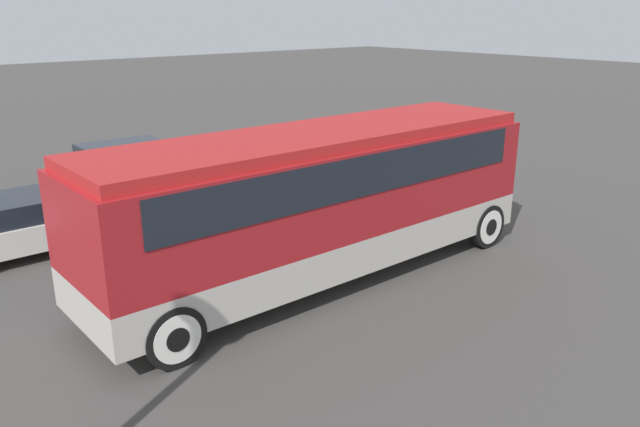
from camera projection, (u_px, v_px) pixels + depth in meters
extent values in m
plane|color=#423F3D|center=(320.00, 276.00, 12.76)|extent=(120.00, 120.00, 0.00)
cube|color=#B7B2A8|center=(320.00, 241.00, 12.52)|extent=(9.63, 2.48, 0.71)
cube|color=maroon|center=(320.00, 184.00, 12.15)|extent=(9.63, 2.48, 1.66)
cube|color=black|center=(320.00, 163.00, 12.02)|extent=(8.47, 2.52, 0.75)
cube|color=#B21E1E|center=(320.00, 136.00, 11.86)|extent=(9.44, 2.29, 0.22)
cube|color=maroon|center=(467.00, 160.00, 15.08)|extent=(0.36, 2.39, 1.90)
cylinder|color=black|center=(486.00, 226.00, 14.24)|extent=(1.01, 0.28, 1.01)
cylinder|color=silver|center=(486.00, 226.00, 14.24)|extent=(0.79, 0.30, 0.79)
cylinder|color=black|center=(486.00, 226.00, 14.24)|extent=(0.38, 0.32, 0.38)
cylinder|color=black|center=(412.00, 203.00, 15.88)|extent=(1.01, 0.28, 1.01)
cylinder|color=silver|center=(412.00, 203.00, 15.88)|extent=(0.79, 0.30, 0.79)
cylinder|color=black|center=(412.00, 203.00, 15.88)|extent=(0.38, 0.32, 0.38)
cylinder|color=black|center=(173.00, 336.00, 9.42)|extent=(1.01, 0.28, 1.01)
cylinder|color=silver|center=(173.00, 336.00, 9.42)|extent=(0.79, 0.30, 0.79)
cylinder|color=black|center=(173.00, 336.00, 9.42)|extent=(0.38, 0.32, 0.38)
cylinder|color=black|center=(113.00, 287.00, 11.07)|extent=(1.01, 0.28, 1.01)
cylinder|color=silver|center=(113.00, 287.00, 11.07)|extent=(0.79, 0.30, 0.79)
cylinder|color=black|center=(113.00, 287.00, 11.07)|extent=(0.38, 0.32, 0.38)
cube|color=silver|center=(51.00, 223.00, 14.26)|extent=(4.66, 1.89, 0.58)
cube|color=black|center=(40.00, 203.00, 13.98)|extent=(2.42, 1.70, 0.47)
cylinder|color=black|center=(144.00, 224.00, 14.84)|extent=(0.68, 0.22, 0.68)
cylinder|color=black|center=(144.00, 224.00, 14.84)|extent=(0.26, 0.26, 0.26)
cylinder|color=black|center=(115.00, 208.00, 16.08)|extent=(0.68, 0.22, 0.68)
cylinder|color=black|center=(115.00, 208.00, 16.08)|extent=(0.26, 0.26, 0.26)
cube|color=#2D5638|center=(131.00, 172.00, 18.71)|extent=(4.55, 1.78, 0.65)
cube|color=black|center=(123.00, 153.00, 18.41)|extent=(2.36, 1.60, 0.57)
cylinder|color=black|center=(198.00, 175.00, 19.31)|extent=(0.67, 0.22, 0.67)
cylinder|color=black|center=(198.00, 175.00, 19.31)|extent=(0.25, 0.26, 0.25)
cylinder|color=black|center=(173.00, 165.00, 20.47)|extent=(0.67, 0.22, 0.67)
cylinder|color=black|center=(173.00, 165.00, 20.47)|extent=(0.25, 0.26, 0.25)
cylinder|color=black|center=(81.00, 196.00, 17.10)|extent=(0.67, 0.22, 0.67)
cylinder|color=black|center=(81.00, 196.00, 17.10)|extent=(0.25, 0.26, 0.25)
cylinder|color=black|center=(61.00, 184.00, 18.26)|extent=(0.67, 0.22, 0.67)
cylinder|color=black|center=(61.00, 184.00, 18.26)|extent=(0.25, 0.26, 0.25)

